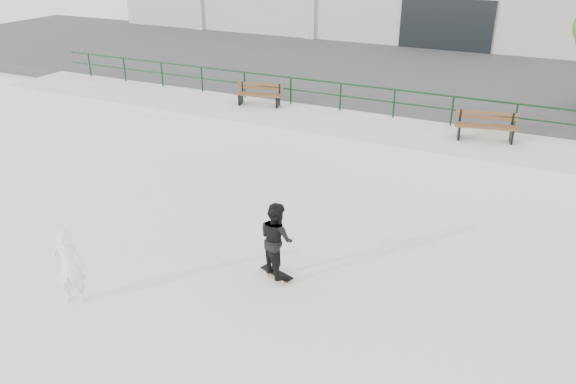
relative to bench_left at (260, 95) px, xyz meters
The scene contains 9 objects.
ground 10.92m from the bench_left, 68.56° to the right, with size 120.00×120.00×0.00m, color silver.
ledge 4.08m from the bench_left, ahead, with size 30.00×3.00×0.50m, color silver.
parking_strip 8.85m from the bench_left, 63.21° to the left, with size 60.00×14.00×0.50m, color #404040.
railing 4.05m from the bench_left, ahead, with size 28.00×0.06×1.03m.
bench_left is the anchor object (origin of this frame).
bench_right 8.22m from the bench_left, ahead, with size 1.96×0.93×0.87m.
skateboard 10.88m from the bench_left, 59.71° to the right, with size 0.80×0.43×0.09m.
standing_skater 10.85m from the bench_left, 59.71° to the right, with size 0.77×0.60×1.59m, color black.
seated_skater 12.03m from the bench_left, 78.81° to the right, with size 0.56×0.37×1.55m, color white.
Camera 1 is at (5.97, -7.94, 6.52)m, focal length 35.00 mm.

